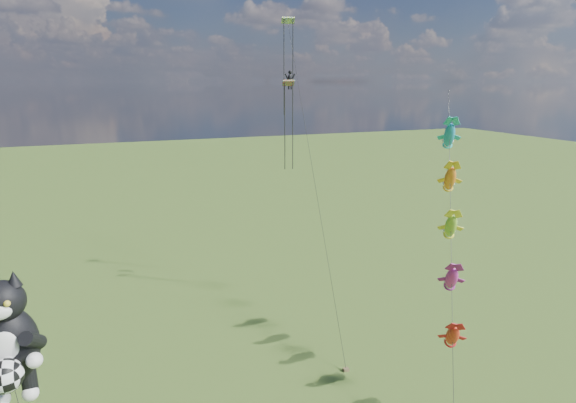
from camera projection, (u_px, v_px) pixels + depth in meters
name	position (u px, v px, depth m)	size (l,w,h in m)	color
cat_kite_rig	(7.00, 340.00, 20.19)	(3.01, 4.30, 12.35)	brown
fish_windsock_rig	(451.00, 227.00, 30.92)	(8.80, 13.45, 19.32)	brown
parafoil_rig	(291.00, 83.00, 43.12)	(3.06, 17.48, 25.66)	brown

